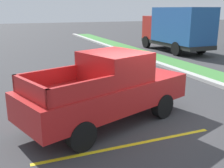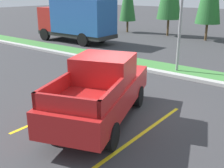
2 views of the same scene
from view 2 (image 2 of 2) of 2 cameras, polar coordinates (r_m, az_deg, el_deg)
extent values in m
plane|color=#38383A|center=(9.93, 1.86, -5.51)|extent=(120.00, 120.00, 0.00)
cube|color=yellow|center=(10.25, -8.86, -4.92)|extent=(0.12, 4.80, 0.01)
cube|color=yellow|center=(8.46, 5.99, -10.13)|extent=(0.12, 4.80, 0.01)
cube|color=#B2B2AD|center=(14.02, 14.04, 1.52)|extent=(56.00, 0.40, 0.15)
cube|color=#42843D|center=(15.01, 15.77, 2.31)|extent=(56.00, 1.80, 0.06)
cylinder|color=black|center=(10.74, -3.60, -1.46)|extent=(0.52, 0.81, 0.76)
cylinder|color=black|center=(10.27, 5.26, -2.47)|extent=(0.52, 0.81, 0.76)
cylinder|color=black|center=(8.18, -11.72, -8.52)|extent=(0.52, 0.81, 0.76)
cylinder|color=black|center=(7.55, -0.22, -10.54)|extent=(0.52, 0.81, 0.76)
cube|color=red|center=(8.92, -2.26, -2.27)|extent=(3.55, 5.54, 0.76)
cube|color=red|center=(8.94, -1.66, 3.18)|extent=(2.20, 2.10, 0.84)
cube|color=#2D3842|center=(9.68, -0.01, 4.69)|extent=(1.54, 0.60, 0.63)
cube|color=red|center=(7.83, -11.88, -1.02)|extent=(0.74, 1.82, 0.44)
cube|color=red|center=(7.17, 0.02, -2.47)|extent=(0.74, 1.82, 0.44)
cube|color=red|center=(6.71, -9.34, -4.24)|extent=(1.73, 0.70, 0.44)
cube|color=silver|center=(11.29, 2.26, 0.97)|extent=(1.75, 0.76, 0.28)
cylinder|color=black|center=(24.68, -13.48, 9.80)|extent=(1.00, 0.31, 1.00)
cylinder|color=black|center=(26.11, -9.72, 10.50)|extent=(1.00, 0.31, 1.00)
cylinder|color=black|center=(21.49, -5.89, 8.97)|extent=(1.00, 0.31, 1.00)
cylinder|color=black|center=(23.12, -2.11, 9.73)|extent=(1.00, 0.31, 1.00)
cube|color=#262626|center=(23.48, -7.30, 10.10)|extent=(6.82, 2.37, 0.30)
cube|color=#AD231E|center=(25.20, -11.66, 12.97)|extent=(1.62, 2.32, 1.90)
cube|color=#2D3842|center=(25.80, -12.94, 13.57)|extent=(0.08, 2.10, 0.90)
cube|color=#235199|center=(22.77, -5.97, 13.56)|extent=(5.02, 2.45, 2.60)
cylinder|color=gray|center=(14.57, 13.94, 14.72)|extent=(0.14, 0.14, 6.41)
cylinder|color=brown|center=(28.92, 3.15, 11.63)|extent=(0.20, 0.20, 1.14)
cylinder|color=brown|center=(27.07, 11.31, 11.25)|extent=(0.20, 0.20, 1.53)
cylinder|color=brown|center=(25.21, 18.64, 10.00)|extent=(0.20, 0.20, 1.41)
camera|label=1|loc=(4.09, 60.54, -1.52)|focal=43.34mm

